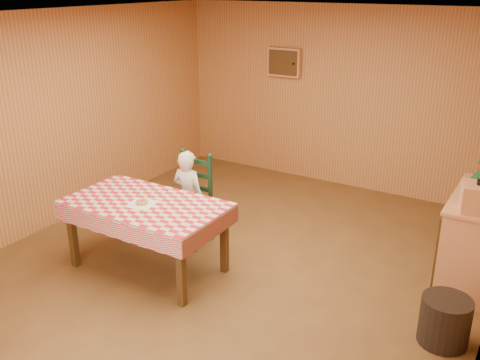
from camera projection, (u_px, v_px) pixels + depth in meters
The scene contains 10 objects.
ground at pixel (230, 268), 5.74m from camera, with size 6.00×6.00×0.00m, color brown.
cabin_walls at pixel (256, 91), 5.52m from camera, with size 5.10×6.05×2.65m.
dining_table at pixel (146, 210), 5.50m from camera, with size 1.66×0.96×0.77m.
ladder_chair at pixel (192, 201), 6.19m from camera, with size 0.44×0.40×1.08m.
seated_child at pixel (189, 198), 6.13m from camera, with size 0.41×0.27×1.12m, color silver.
napkin at pixel (142, 204), 5.43m from camera, with size 0.26×0.26×0.00m, color white.
donut at pixel (142, 202), 5.42m from camera, with size 0.12×0.12×0.04m, color #C58846.
shelf_unit at pixel (475, 238), 5.38m from camera, with size 0.54×1.24×0.93m.
crate at pixel (478, 198), 4.85m from camera, with size 0.30×0.30×0.25m, color tan.
storage_bin at pixel (445, 321), 4.51m from camera, with size 0.42×0.42×0.42m, color black.
Camera 1 is at (2.71, -4.25, 2.93)m, focal length 40.00 mm.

